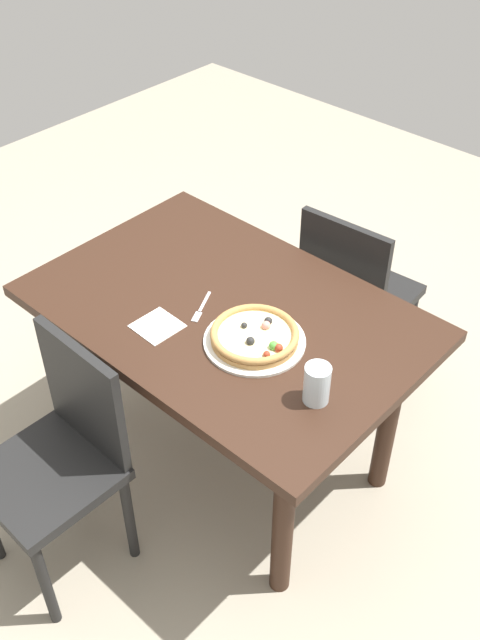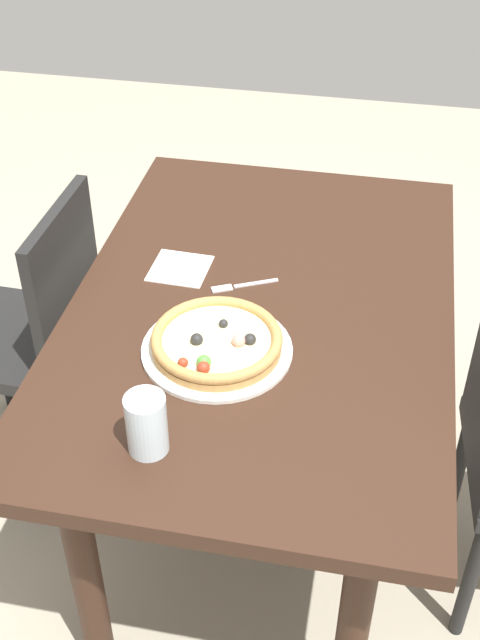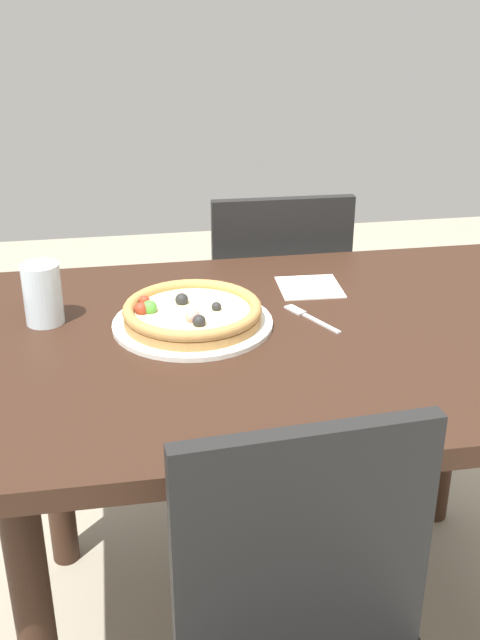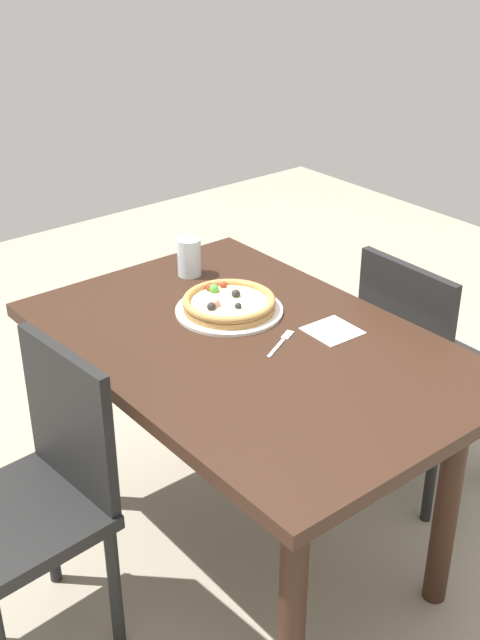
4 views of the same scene
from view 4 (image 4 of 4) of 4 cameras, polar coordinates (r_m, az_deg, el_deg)
The scene contains 9 objects.
ground_plane at distance 2.77m, azimuth 0.71°, elevation -15.52°, with size 6.00×6.00×0.00m, color #9E937F.
dining_table at distance 2.37m, azimuth 0.80°, elevation -3.78°, with size 1.33×0.89×0.77m.
chair_near at distance 2.25m, azimuth -14.05°, elevation -11.86°, with size 0.43×0.43×0.89m.
chair_far at distance 2.80m, azimuth 12.69°, elevation -3.11°, with size 0.41×0.41×0.89m.
plate at distance 2.48m, azimuth -0.76°, elevation 0.69°, with size 0.33×0.33×0.01m, color silver.
pizza at distance 2.47m, azimuth -0.79°, elevation 1.23°, with size 0.29×0.29×0.05m.
fork at distance 2.31m, azimuth 2.96°, elevation -1.51°, with size 0.09×0.16×0.00m.
drinking_glass at distance 2.71m, azimuth -3.59°, elevation 4.44°, with size 0.08×0.08×0.13m, color silver.
napkin at distance 2.38m, azimuth 6.52°, elevation -0.75°, with size 0.14×0.14×0.00m, color white.
Camera 4 is at (1.55, -1.30, 1.90)m, focal length 45.57 mm.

